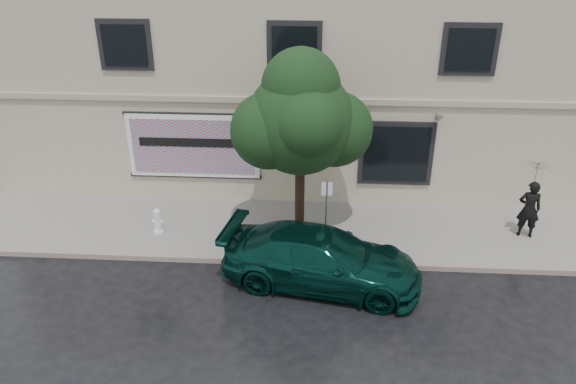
# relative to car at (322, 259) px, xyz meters

# --- Properties ---
(ground) EXTENTS (90.00, 90.00, 0.00)m
(ground) POSITION_rel_car_xyz_m (-0.94, -0.70, -0.74)
(ground) COLOR black
(ground) RESTS_ON ground
(sidewalk) EXTENTS (20.00, 3.50, 0.15)m
(sidewalk) POSITION_rel_car_xyz_m (-0.94, 2.55, -0.67)
(sidewalk) COLOR gray
(sidewalk) RESTS_ON ground
(curb) EXTENTS (20.00, 0.18, 0.16)m
(curb) POSITION_rel_car_xyz_m (-0.94, 0.80, -0.67)
(curb) COLOR gray
(curb) RESTS_ON ground
(building) EXTENTS (20.00, 8.12, 7.00)m
(building) POSITION_rel_car_xyz_m (-0.94, 8.29, 2.76)
(building) COLOR #BBAF96
(building) RESTS_ON ground
(billboard) EXTENTS (4.30, 0.16, 2.20)m
(billboard) POSITION_rel_car_xyz_m (-4.14, 4.22, 1.31)
(billboard) COLOR white
(billboard) RESTS_ON ground
(car) EXTENTS (5.42, 3.16, 1.48)m
(car) POSITION_rel_car_xyz_m (0.00, 0.00, 0.00)
(car) COLOR #072C26
(car) RESTS_ON ground
(pedestrian) EXTENTS (0.69, 0.51, 1.76)m
(pedestrian) POSITION_rel_car_xyz_m (5.95, 2.53, 0.29)
(pedestrian) COLOR black
(pedestrian) RESTS_ON sidewalk
(umbrella) EXTENTS (0.97, 0.97, 0.67)m
(umbrella) POSITION_rel_car_xyz_m (5.95, 2.53, 1.50)
(umbrella) COLOR black
(umbrella) RESTS_ON pedestrian
(street_tree) EXTENTS (2.90, 2.90, 4.98)m
(street_tree) POSITION_rel_car_xyz_m (-0.66, 2.14, 2.92)
(street_tree) COLOR black
(street_tree) RESTS_ON sidewalk
(fire_hydrant) EXTENTS (0.33, 0.31, 0.80)m
(fire_hydrant) POSITION_rel_car_xyz_m (-4.84, 2.03, -0.21)
(fire_hydrant) COLOR white
(fire_hydrant) RESTS_ON sidewalk
(sign_pole) EXTENTS (0.29, 0.05, 2.32)m
(sign_pole) POSITION_rel_car_xyz_m (0.09, 1.00, 0.82)
(sign_pole) COLOR gray
(sign_pole) RESTS_ON sidewalk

